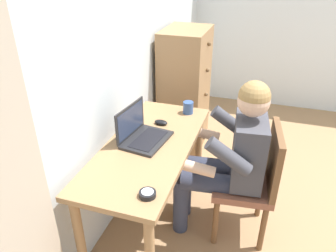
{
  "coord_description": "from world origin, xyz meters",
  "views": [
    {
      "loc": [
        -2.13,
        1.18,
        1.86
      ],
      "look_at": [
        -0.33,
        1.75,
        0.83
      ],
      "focal_mm": 34.57,
      "sensor_mm": 36.0,
      "label": 1
    }
  ],
  "objects_px": {
    "desk": "(149,158)",
    "computer_mouse": "(161,122)",
    "laptop": "(141,133)",
    "coffee_mug": "(188,107)",
    "person_seated": "(229,153)",
    "chair": "(254,178)",
    "desk_clock": "(148,194)",
    "dresser": "(185,92)"
  },
  "relations": [
    {
      "from": "desk",
      "to": "computer_mouse",
      "type": "xyz_separation_m",
      "value": [
        0.28,
        0.01,
        0.13
      ]
    },
    {
      "from": "computer_mouse",
      "to": "desk_clock",
      "type": "xyz_separation_m",
      "value": [
        -0.77,
        -0.19,
        -0.0
      ]
    },
    {
      "from": "chair",
      "to": "coffee_mug",
      "type": "bearing_deg",
      "value": 58.49
    },
    {
      "from": "person_seated",
      "to": "desk_clock",
      "type": "relative_size",
      "value": 13.14
    },
    {
      "from": "person_seated",
      "to": "computer_mouse",
      "type": "height_order",
      "value": "person_seated"
    },
    {
      "from": "chair",
      "to": "desk_clock",
      "type": "height_order",
      "value": "chair"
    },
    {
      "from": "desk_clock",
      "to": "desk",
      "type": "bearing_deg",
      "value": 20.08
    },
    {
      "from": "coffee_mug",
      "to": "laptop",
      "type": "bearing_deg",
      "value": 158.54
    },
    {
      "from": "laptop",
      "to": "desk_clock",
      "type": "height_order",
      "value": "laptop"
    },
    {
      "from": "chair",
      "to": "desk",
      "type": "bearing_deg",
      "value": 104.76
    },
    {
      "from": "dresser",
      "to": "desk_clock",
      "type": "height_order",
      "value": "dresser"
    },
    {
      "from": "chair",
      "to": "laptop",
      "type": "distance_m",
      "value": 0.83
    },
    {
      "from": "coffee_mug",
      "to": "dresser",
      "type": "bearing_deg",
      "value": 17.19
    },
    {
      "from": "laptop",
      "to": "computer_mouse",
      "type": "distance_m",
      "value": 0.26
    },
    {
      "from": "desk",
      "to": "desk_clock",
      "type": "xyz_separation_m",
      "value": [
        -0.49,
        -0.18,
        0.13
      ]
    },
    {
      "from": "computer_mouse",
      "to": "laptop",
      "type": "bearing_deg",
      "value": 172.78
    },
    {
      "from": "chair",
      "to": "laptop",
      "type": "bearing_deg",
      "value": 100.98
    },
    {
      "from": "chair",
      "to": "coffee_mug",
      "type": "relative_size",
      "value": 7.21
    },
    {
      "from": "coffee_mug",
      "to": "desk",
      "type": "bearing_deg",
      "value": 166.43
    },
    {
      "from": "laptop",
      "to": "coffee_mug",
      "type": "distance_m",
      "value": 0.53
    },
    {
      "from": "person_seated",
      "to": "chair",
      "type": "bearing_deg",
      "value": -84.07
    },
    {
      "from": "dresser",
      "to": "coffee_mug",
      "type": "height_order",
      "value": "dresser"
    },
    {
      "from": "desk",
      "to": "desk_clock",
      "type": "relative_size",
      "value": 14.23
    },
    {
      "from": "person_seated",
      "to": "laptop",
      "type": "height_order",
      "value": "person_seated"
    },
    {
      "from": "dresser",
      "to": "coffee_mug",
      "type": "distance_m",
      "value": 0.73
    },
    {
      "from": "laptop",
      "to": "desk_clock",
      "type": "xyz_separation_m",
      "value": [
        -0.52,
        -0.24,
        -0.04
      ]
    },
    {
      "from": "desk",
      "to": "laptop",
      "type": "xyz_separation_m",
      "value": [
        0.04,
        0.07,
        0.16
      ]
    },
    {
      "from": "computer_mouse",
      "to": "desk_clock",
      "type": "distance_m",
      "value": 0.79
    },
    {
      "from": "desk_clock",
      "to": "coffee_mug",
      "type": "distance_m",
      "value": 1.02
    },
    {
      "from": "dresser",
      "to": "desk_clock",
      "type": "distance_m",
      "value": 1.72
    },
    {
      "from": "desk",
      "to": "person_seated",
      "type": "relative_size",
      "value": 1.08
    },
    {
      "from": "person_seated",
      "to": "computer_mouse",
      "type": "bearing_deg",
      "value": 77.08
    },
    {
      "from": "desk_clock",
      "to": "laptop",
      "type": "bearing_deg",
      "value": 25.09
    },
    {
      "from": "laptop",
      "to": "computer_mouse",
      "type": "xyz_separation_m",
      "value": [
        0.25,
        -0.05,
        -0.04
      ]
    },
    {
      "from": "chair",
      "to": "person_seated",
      "type": "xyz_separation_m",
      "value": [
        -0.02,
        0.18,
        0.18
      ]
    },
    {
      "from": "laptop",
      "to": "coffee_mug",
      "type": "bearing_deg",
      "value": -21.46
    },
    {
      "from": "desk",
      "to": "coffee_mug",
      "type": "bearing_deg",
      "value": -13.57
    },
    {
      "from": "computer_mouse",
      "to": "chair",
      "type": "bearing_deg",
      "value": -93.51
    },
    {
      "from": "dresser",
      "to": "laptop",
      "type": "bearing_deg",
      "value": -179.21
    },
    {
      "from": "laptop",
      "to": "coffee_mug",
      "type": "xyz_separation_m",
      "value": [
        0.49,
        -0.19,
        -0.0
      ]
    },
    {
      "from": "desk",
      "to": "computer_mouse",
      "type": "relative_size",
      "value": 12.81
    },
    {
      "from": "person_seated",
      "to": "computer_mouse",
      "type": "relative_size",
      "value": 11.83
    }
  ]
}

